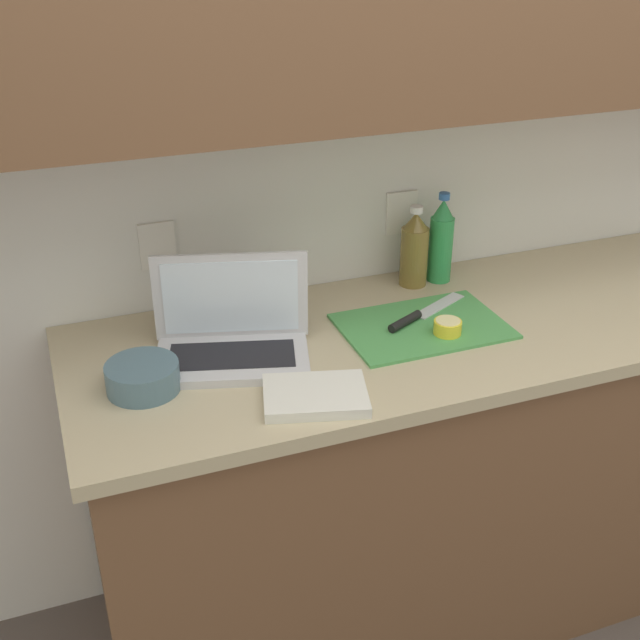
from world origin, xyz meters
TOP-DOWN VIEW (x-y plane):
  - ground_plane at (0.00, 0.00)m, footprint 12.00×12.00m
  - wall_back at (-0.00, 0.26)m, footprint 5.20×0.38m
  - counter_unit at (0.02, 0.00)m, footprint 1.86×0.66m
  - laptop at (-0.53, 0.04)m, footprint 0.40×0.30m
  - cutting_board at (-0.05, 0.00)m, footprint 0.40×0.28m
  - knife at (-0.06, 0.03)m, footprint 0.27×0.16m
  - lemon_half_cut at (-0.01, -0.06)m, footprint 0.07×0.07m
  - bottle_green_soda at (0.12, 0.24)m, footprint 0.07×0.07m
  - bottle_oil_tall at (0.04, 0.24)m, footprint 0.08×0.08m
  - measuring_cup at (-0.39, 0.20)m, footprint 0.11×0.09m
  - bowl_white at (-0.75, -0.04)m, footprint 0.16×0.16m
  - dish_towel at (-0.41, -0.21)m, footprint 0.25×0.21m

SIDE VIEW (x-z plane):
  - ground_plane at x=0.00m, z-range 0.00..0.00m
  - counter_unit at x=0.02m, z-range 0.01..0.94m
  - cutting_board at x=-0.05m, z-range 0.93..0.93m
  - dish_towel at x=-0.41m, z-range 0.93..0.95m
  - knife at x=-0.06m, z-range 0.93..0.95m
  - lemon_half_cut at x=-0.01m, z-range 0.93..0.97m
  - bowl_white at x=-0.75m, z-range 0.93..0.99m
  - measuring_cup at x=-0.39m, z-range 0.93..1.03m
  - laptop at x=-0.53m, z-range 0.87..1.10m
  - bottle_oil_tall at x=0.04m, z-range 0.92..1.14m
  - bottle_green_soda at x=0.12m, z-range 0.92..1.17m
  - wall_back at x=0.00m, z-range 0.26..2.86m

